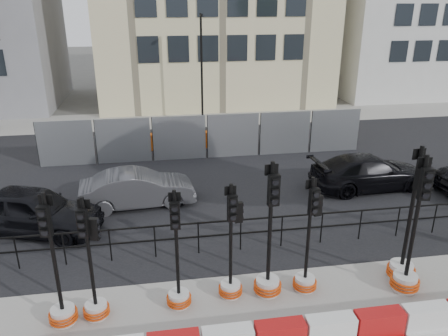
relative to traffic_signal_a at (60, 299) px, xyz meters
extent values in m
plane|color=#51514C|center=(4.46, 1.13, -0.66)|extent=(120.00, 120.00, 0.00)
cube|color=black|center=(4.46, 8.13, -0.64)|extent=(40.00, 14.00, 0.03)
cube|color=gray|center=(4.46, 17.13, -0.65)|extent=(40.00, 4.00, 0.02)
cylinder|color=black|center=(-1.54, 2.33, -0.16)|extent=(0.04, 0.04, 1.00)
cylinder|color=black|center=(-0.34, 2.33, -0.16)|extent=(0.04, 0.04, 1.00)
cylinder|color=black|center=(0.86, 2.33, -0.16)|extent=(0.04, 0.04, 1.00)
cylinder|color=black|center=(2.06, 2.33, -0.16)|extent=(0.04, 0.04, 1.00)
cylinder|color=black|center=(3.26, 2.33, -0.16)|extent=(0.04, 0.04, 1.00)
cylinder|color=black|center=(4.46, 2.33, -0.16)|extent=(0.04, 0.04, 1.00)
cylinder|color=black|center=(5.66, 2.33, -0.16)|extent=(0.04, 0.04, 1.00)
cylinder|color=black|center=(6.86, 2.33, -0.16)|extent=(0.04, 0.04, 1.00)
cylinder|color=black|center=(8.06, 2.33, -0.16)|extent=(0.04, 0.04, 1.00)
cylinder|color=black|center=(9.26, 2.33, -0.16)|extent=(0.04, 0.04, 1.00)
cylinder|color=black|center=(10.46, 2.33, -0.16)|extent=(0.04, 0.04, 1.00)
cube|color=black|center=(4.46, 2.33, 0.32)|extent=(18.00, 0.04, 0.04)
cube|color=black|center=(4.46, 2.33, -0.11)|extent=(18.00, 0.04, 0.04)
cube|color=#909498|center=(-1.54, 10.13, 0.34)|extent=(2.30, 0.05, 2.00)
cylinder|color=black|center=(-2.69, 10.13, 0.34)|extent=(0.05, 0.05, 2.00)
cube|color=#909498|center=(0.86, 10.13, 0.34)|extent=(2.30, 0.05, 2.00)
cylinder|color=black|center=(-0.29, 10.13, 0.34)|extent=(0.05, 0.05, 2.00)
cube|color=#909498|center=(3.26, 10.13, 0.34)|extent=(2.30, 0.05, 2.00)
cylinder|color=black|center=(2.11, 10.13, 0.34)|extent=(0.05, 0.05, 2.00)
cube|color=#909498|center=(5.66, 10.13, 0.34)|extent=(2.30, 0.05, 2.00)
cylinder|color=black|center=(4.51, 10.13, 0.34)|extent=(0.05, 0.05, 2.00)
cube|color=#909498|center=(8.06, 10.13, 0.34)|extent=(2.30, 0.05, 2.00)
cylinder|color=black|center=(6.91, 10.13, 0.34)|extent=(0.05, 0.05, 2.00)
cube|color=#909498|center=(10.46, 10.13, 0.34)|extent=(2.30, 0.05, 2.00)
cylinder|color=black|center=(9.31, 10.13, 0.34)|extent=(0.05, 0.05, 2.00)
cube|color=orange|center=(0.46, 11.63, -0.26)|extent=(1.00, 0.40, 0.80)
cube|color=orange|center=(2.46, 11.63, -0.26)|extent=(1.00, 0.40, 0.80)
cube|color=orange|center=(4.46, 11.63, -0.26)|extent=(1.00, 0.40, 0.80)
cube|color=orange|center=(6.46, 11.63, -0.26)|extent=(1.00, 0.40, 0.80)
cylinder|color=black|center=(4.96, 16.13, 2.34)|extent=(0.12, 0.12, 6.00)
cube|color=black|center=(4.96, 15.88, 5.24)|extent=(0.12, 0.50, 0.12)
cube|color=red|center=(4.46, -1.67, -0.11)|extent=(1.00, 0.35, 0.50)
cube|color=white|center=(5.51, -1.67, -0.11)|extent=(1.00, 0.35, 0.50)
cube|color=red|center=(6.56, -1.67, -0.11)|extent=(1.00, 0.35, 0.50)
cube|color=white|center=(7.61, -1.67, -0.51)|extent=(1.00, 0.50, 0.30)
cube|color=white|center=(7.61, -1.67, -0.11)|extent=(1.00, 0.35, 0.50)
cylinder|color=silver|center=(0.00, 0.01, -0.46)|extent=(0.52, 0.52, 0.39)
torus|color=#CA3F0B|center=(0.00, 0.01, -0.54)|extent=(0.63, 0.63, 0.05)
torus|color=#CA3F0B|center=(0.00, 0.01, -0.46)|extent=(0.63, 0.63, 0.05)
torus|color=#CA3F0B|center=(0.00, 0.01, -0.39)|extent=(0.63, 0.63, 0.05)
cylinder|color=black|center=(0.00, 0.01, 1.08)|extent=(0.09, 0.09, 2.90)
cube|color=black|center=(-0.02, -0.10, 1.95)|extent=(0.26, 0.18, 0.68)
cylinder|color=black|center=(-0.04, -0.17, 1.74)|extent=(0.15, 0.08, 0.14)
cylinder|color=black|center=(-0.04, -0.17, 1.95)|extent=(0.15, 0.08, 0.14)
cylinder|color=black|center=(-0.04, -0.17, 2.16)|extent=(0.15, 0.08, 0.14)
cube|color=black|center=(0.02, 0.07, 2.34)|extent=(0.29, 0.09, 0.23)
cylinder|color=silver|center=(0.71, 0.10, -0.48)|extent=(0.49, 0.49, 0.36)
torus|color=#CA3F0B|center=(0.71, 0.10, -0.55)|extent=(0.59, 0.59, 0.05)
torus|color=#CA3F0B|center=(0.71, 0.10, -0.48)|extent=(0.59, 0.59, 0.05)
torus|color=#CA3F0B|center=(0.71, 0.10, -0.40)|extent=(0.59, 0.59, 0.05)
cylinder|color=black|center=(0.71, 0.10, 0.97)|extent=(0.08, 0.08, 2.72)
cube|color=black|center=(0.68, -0.01, 1.79)|extent=(0.24, 0.17, 0.63)
cylinder|color=black|center=(0.66, -0.08, 1.59)|extent=(0.14, 0.08, 0.14)
cylinder|color=black|center=(0.66, -0.08, 1.79)|extent=(0.14, 0.08, 0.14)
cylinder|color=black|center=(0.66, -0.08, 1.99)|extent=(0.14, 0.08, 0.14)
cube|color=black|center=(0.72, 0.15, 2.15)|extent=(0.27, 0.09, 0.22)
cube|color=black|center=(0.88, 0.06, 1.61)|extent=(0.20, 0.16, 0.50)
cylinder|color=silver|center=(2.57, 0.19, -0.48)|extent=(0.49, 0.49, 0.36)
torus|color=#CA3F0B|center=(2.57, 0.19, -0.55)|extent=(0.58, 0.58, 0.04)
torus|color=#CA3F0B|center=(2.57, 0.19, -0.48)|extent=(0.58, 0.58, 0.04)
torus|color=#CA3F0B|center=(2.57, 0.19, -0.41)|extent=(0.58, 0.58, 0.04)
cylinder|color=black|center=(2.57, 0.19, 0.96)|extent=(0.08, 0.08, 2.70)
cube|color=black|center=(2.56, 0.08, 1.77)|extent=(0.22, 0.14, 0.63)
cylinder|color=black|center=(2.56, 0.01, 1.57)|extent=(0.14, 0.05, 0.13)
cylinder|color=black|center=(2.56, 0.01, 1.77)|extent=(0.14, 0.05, 0.13)
cylinder|color=black|center=(2.56, 0.01, 1.97)|extent=(0.14, 0.05, 0.13)
cube|color=black|center=(2.58, 0.24, 2.13)|extent=(0.27, 0.05, 0.22)
cylinder|color=silver|center=(3.82, 0.36, -0.48)|extent=(0.48, 0.48, 0.36)
torus|color=#CA3F0B|center=(3.82, 0.36, -0.55)|extent=(0.58, 0.58, 0.04)
torus|color=#CA3F0B|center=(3.82, 0.36, -0.48)|extent=(0.58, 0.58, 0.04)
torus|color=#CA3F0B|center=(3.82, 0.36, -0.41)|extent=(0.58, 0.58, 0.04)
cylinder|color=black|center=(3.82, 0.36, 0.95)|extent=(0.08, 0.08, 2.69)
cube|color=black|center=(3.83, 0.25, 1.76)|extent=(0.23, 0.14, 0.63)
cylinder|color=black|center=(3.84, 0.18, 1.56)|extent=(0.14, 0.06, 0.13)
cylinder|color=black|center=(3.84, 0.18, 1.76)|extent=(0.14, 0.06, 0.13)
cylinder|color=black|center=(3.84, 0.18, 1.96)|extent=(0.14, 0.06, 0.13)
cube|color=black|center=(3.82, 0.41, 2.12)|extent=(0.27, 0.05, 0.21)
cube|color=black|center=(4.00, 0.38, 1.58)|extent=(0.19, 0.13, 0.49)
cylinder|color=silver|center=(4.73, 0.30, -0.45)|extent=(0.56, 0.56, 0.42)
torus|color=#CA3F0B|center=(4.73, 0.30, -0.53)|extent=(0.68, 0.68, 0.05)
torus|color=#CA3F0B|center=(4.73, 0.30, -0.45)|extent=(0.68, 0.68, 0.05)
torus|color=#CA3F0B|center=(4.73, 0.30, -0.37)|extent=(0.68, 0.68, 0.05)
cylinder|color=black|center=(4.73, 0.30, 1.22)|extent=(0.09, 0.09, 3.13)
cube|color=black|center=(4.74, 0.17, 2.16)|extent=(0.26, 0.17, 0.73)
cylinder|color=black|center=(4.75, 0.09, 1.93)|extent=(0.16, 0.07, 0.16)
cylinder|color=black|center=(4.75, 0.09, 2.16)|extent=(0.16, 0.07, 0.16)
cylinder|color=black|center=(4.75, 0.09, 2.39)|extent=(0.16, 0.07, 0.16)
cube|color=black|center=(4.72, 0.36, 2.58)|extent=(0.31, 0.06, 0.25)
cylinder|color=silver|center=(5.68, 0.30, -0.48)|extent=(0.49, 0.49, 0.37)
torus|color=#CA3F0B|center=(5.68, 0.30, -0.55)|extent=(0.59, 0.59, 0.05)
torus|color=#CA3F0B|center=(5.68, 0.30, -0.48)|extent=(0.59, 0.59, 0.05)
torus|color=#CA3F0B|center=(5.68, 0.30, -0.40)|extent=(0.59, 0.59, 0.05)
cylinder|color=black|center=(5.68, 0.30, 0.99)|extent=(0.08, 0.08, 2.74)
cube|color=black|center=(5.70, 0.19, 1.81)|extent=(0.24, 0.17, 0.64)
cylinder|color=black|center=(5.71, 0.12, 1.61)|extent=(0.14, 0.07, 0.14)
cylinder|color=black|center=(5.71, 0.12, 1.81)|extent=(0.14, 0.07, 0.14)
cylinder|color=black|center=(5.71, 0.12, 2.01)|extent=(0.14, 0.07, 0.14)
cube|color=black|center=(5.67, 0.35, 2.17)|extent=(0.27, 0.08, 0.22)
cube|color=black|center=(5.86, 0.33, 1.63)|extent=(0.20, 0.15, 0.50)
cylinder|color=silver|center=(8.11, -0.10, -0.44)|extent=(0.58, 0.58, 0.43)
torus|color=#CA3F0B|center=(8.11, -0.10, -0.53)|extent=(0.70, 0.70, 0.05)
torus|color=#CA3F0B|center=(8.11, -0.10, -0.44)|extent=(0.70, 0.70, 0.05)
torus|color=#CA3F0B|center=(8.11, -0.10, -0.36)|extent=(0.70, 0.70, 0.05)
cylinder|color=black|center=(8.11, -0.10, 1.28)|extent=(0.10, 0.10, 3.23)
cube|color=black|center=(8.10, -0.22, 2.25)|extent=(0.27, 0.17, 0.75)
cylinder|color=black|center=(8.09, -0.31, 2.01)|extent=(0.17, 0.07, 0.16)
cylinder|color=black|center=(8.09, -0.31, 2.25)|extent=(0.17, 0.07, 0.16)
cylinder|color=black|center=(8.09, -0.31, 2.49)|extent=(0.17, 0.07, 0.16)
cube|color=black|center=(8.12, -0.03, 2.68)|extent=(0.32, 0.06, 0.26)
cylinder|color=silver|center=(8.27, 0.35, -0.44)|extent=(0.59, 0.59, 0.44)
torus|color=#CA3F0B|center=(8.27, 0.35, -0.53)|extent=(0.71, 0.71, 0.05)
torus|color=#CA3F0B|center=(8.27, 0.35, -0.44)|extent=(0.71, 0.71, 0.05)
torus|color=#CA3F0B|center=(8.27, 0.35, -0.35)|extent=(0.71, 0.71, 0.05)
cylinder|color=black|center=(8.27, 0.35, 1.31)|extent=(0.10, 0.10, 3.28)
cube|color=black|center=(8.28, 0.22, 2.29)|extent=(0.28, 0.18, 0.76)
cylinder|color=black|center=(8.29, 0.14, 2.05)|extent=(0.17, 0.07, 0.16)
cylinder|color=black|center=(8.29, 0.14, 2.29)|extent=(0.17, 0.07, 0.16)
cylinder|color=black|center=(8.29, 0.14, 2.53)|extent=(0.17, 0.07, 0.16)
cube|color=black|center=(8.26, 0.42, 2.73)|extent=(0.33, 0.07, 0.26)
imported|color=black|center=(-1.60, 4.42, 0.06)|extent=(4.26, 5.24, 1.43)
imported|color=#424246|center=(1.53, 5.75, -0.02)|extent=(2.09, 4.12, 1.27)
imported|color=black|center=(10.08, 5.88, -0.01)|extent=(2.49, 4.76, 1.30)
camera|label=1|loc=(2.27, -8.26, 6.10)|focal=35.00mm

